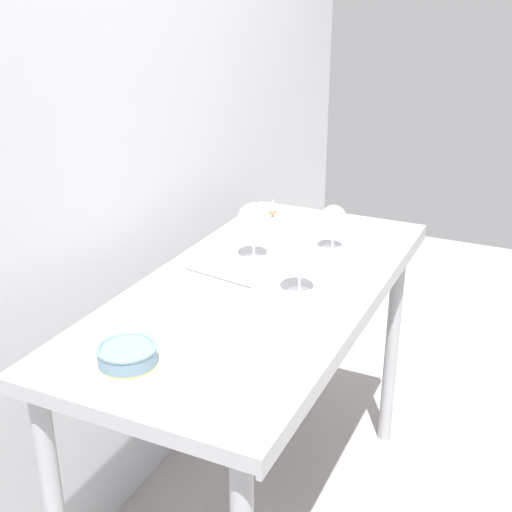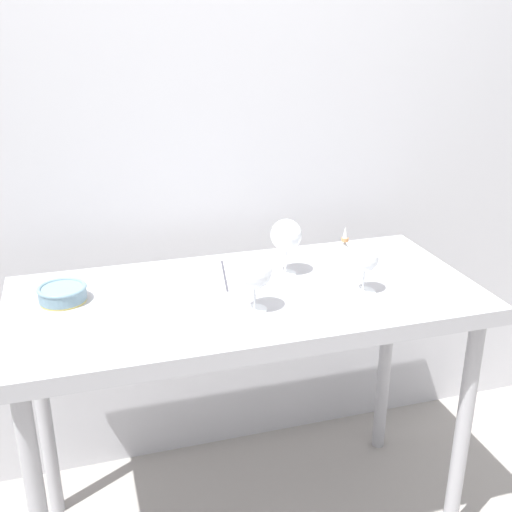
% 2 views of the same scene
% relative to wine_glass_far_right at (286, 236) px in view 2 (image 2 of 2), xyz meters
% --- Properties ---
extents(back_wall, '(3.80, 0.04, 2.60)m').
position_rel_wine_glass_far_right_xyz_m(back_wall, '(-0.16, 0.40, 0.27)').
color(back_wall, '#BABAC0').
rests_on(back_wall, ground_plane).
extents(steel_counter, '(1.40, 0.65, 0.90)m').
position_rel_wine_glass_far_right_xyz_m(steel_counter, '(-0.16, -0.10, -0.24)').
color(steel_counter, '#A3A3A8').
rests_on(steel_counter, ground_plane).
extents(wine_glass_far_right, '(0.10, 0.10, 0.18)m').
position_rel_wine_glass_far_right_xyz_m(wine_glass_far_right, '(0.00, 0.00, 0.00)').
color(wine_glass_far_right, white).
rests_on(wine_glass_far_right, steel_counter).
extents(wine_glass_near_right, '(0.08, 0.08, 0.15)m').
position_rel_wine_glass_far_right_xyz_m(wine_glass_near_right, '(0.18, -0.20, -0.03)').
color(wine_glass_near_right, white).
rests_on(wine_glass_near_right, steel_counter).
extents(wine_glass_near_center, '(0.10, 0.10, 0.17)m').
position_rel_wine_glass_far_right_xyz_m(wine_glass_near_center, '(-0.17, -0.22, -0.02)').
color(wine_glass_near_center, white).
rests_on(wine_glass_near_center, steel_counter).
extents(open_notebook, '(0.35, 0.29, 0.01)m').
position_rel_wine_glass_far_right_xyz_m(open_notebook, '(-0.19, 0.03, -0.13)').
color(open_notebook, white).
rests_on(open_notebook, steel_counter).
extents(tasting_sheet_upper, '(0.27, 0.29, 0.00)m').
position_rel_wine_glass_far_right_xyz_m(tasting_sheet_upper, '(-0.48, -0.18, -0.13)').
color(tasting_sheet_upper, white).
rests_on(tasting_sheet_upper, steel_counter).
extents(tasting_bowl, '(0.14, 0.14, 0.05)m').
position_rel_wine_glass_far_right_xyz_m(tasting_bowl, '(-0.68, -0.01, -0.10)').
color(tasting_bowl, '#DBCC66').
rests_on(tasting_bowl, steel_counter).
extents(decanter_funnel, '(0.09, 0.09, 0.13)m').
position_rel_wine_glass_far_right_xyz_m(decanter_funnel, '(0.22, 0.03, -0.09)').
color(decanter_funnel, '#B4B4B4').
rests_on(decanter_funnel, steel_counter).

